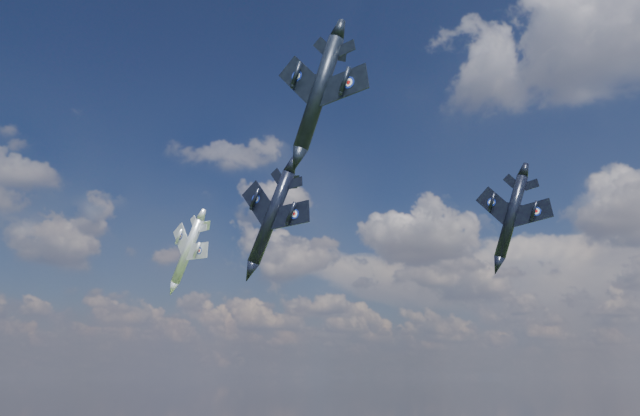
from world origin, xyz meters
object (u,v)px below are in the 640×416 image
Objects in this scene: jet_right_navy at (319,93)px; jet_lead_navy at (271,217)px; jet_high_navy at (511,217)px; jet_left_silver at (188,251)px.

jet_lead_navy is at bearing 134.41° from jet_right_navy.
jet_high_navy reaches higher than jet_right_navy.
jet_high_navy is (-4.48, 47.04, 0.06)m from jet_right_navy.
jet_right_navy is at bearing -90.20° from jet_high_navy.
jet_lead_navy is 0.93× the size of jet_high_navy.
jet_lead_navy is at bearing -20.21° from jet_left_silver.
jet_left_silver is (-44.78, -20.41, -2.28)m from jet_high_navy.
jet_high_navy is 49.26m from jet_left_silver.
jet_right_navy reaches higher than jet_lead_navy.
jet_right_navy is 56.04m from jet_left_silver.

